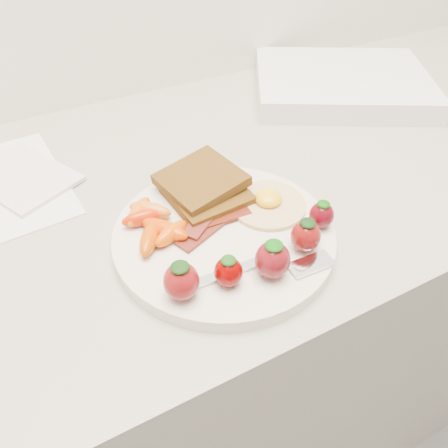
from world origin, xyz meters
name	(u,v)px	position (x,y,z in m)	size (l,w,h in m)	color
counter	(203,348)	(0.00, 1.70, 0.45)	(2.00, 0.60, 0.90)	gray
plate	(224,235)	(-0.02, 1.57, 0.91)	(0.27, 0.27, 0.02)	silver
toast_lower	(207,195)	(-0.01, 1.63, 0.93)	(0.09, 0.09, 0.01)	black
toast_upper	(201,180)	(-0.01, 1.65, 0.94)	(0.10, 0.10, 0.01)	#341C06
fried_egg	(268,203)	(0.05, 1.58, 0.92)	(0.11, 0.11, 0.02)	#F5EEBD
bacon_strips	(210,221)	(-0.03, 1.58, 0.92)	(0.11, 0.08, 0.01)	#4F1609
baby_carrots	(153,224)	(-0.10, 1.61, 0.93)	(0.08, 0.11, 0.02)	red
strawberries	(259,255)	(-0.02, 1.49, 0.94)	(0.23, 0.07, 0.05)	maroon
fork	(265,269)	(-0.01, 1.49, 0.92)	(0.18, 0.05, 0.00)	silver
notepad	(21,177)	(-0.22, 1.82, 0.91)	(0.11, 0.16, 0.01)	silver
appliance	(341,83)	(0.37, 1.82, 0.92)	(0.32, 0.25, 0.04)	white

